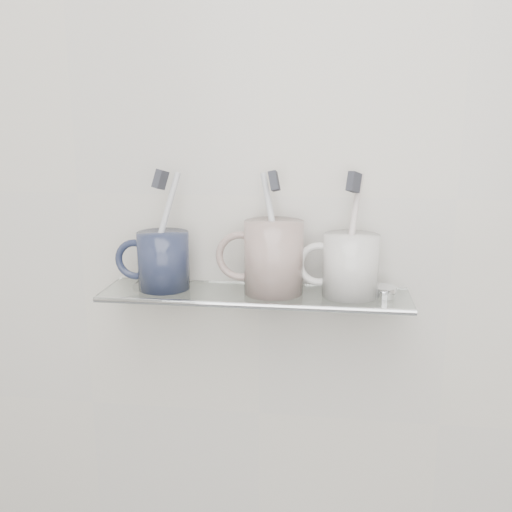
% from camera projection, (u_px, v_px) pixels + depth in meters
% --- Properties ---
extents(wall_back, '(2.50, 0.00, 2.50)m').
position_uv_depth(wall_back, '(259.00, 196.00, 0.95)').
color(wall_back, beige).
rests_on(wall_back, ground).
extents(shelf_glass, '(0.50, 0.12, 0.01)m').
position_uv_depth(shelf_glass, '(254.00, 295.00, 0.93)').
color(shelf_glass, silver).
rests_on(shelf_glass, wall_back).
extents(shelf_rail, '(0.50, 0.01, 0.01)m').
position_uv_depth(shelf_rail, '(250.00, 306.00, 0.87)').
color(shelf_rail, silver).
rests_on(shelf_rail, shelf_glass).
extents(bracket_left, '(0.02, 0.03, 0.02)m').
position_uv_depth(bracket_left, '(140.00, 288.00, 1.00)').
color(bracket_left, silver).
rests_on(bracket_left, wall_back).
extents(bracket_right, '(0.02, 0.03, 0.02)m').
position_uv_depth(bracket_right, '(383.00, 298.00, 0.95)').
color(bracket_right, silver).
rests_on(bracket_right, wall_back).
extents(mug_left, '(0.10, 0.10, 0.10)m').
position_uv_depth(mug_left, '(164.00, 261.00, 0.94)').
color(mug_left, '#1D263C').
rests_on(mug_left, shelf_glass).
extents(mug_left_handle, '(0.07, 0.01, 0.07)m').
position_uv_depth(mug_left_handle, '(135.00, 260.00, 0.95)').
color(mug_left_handle, '#1D263C').
rests_on(mug_left_handle, mug_left).
extents(toothbrush_left, '(0.06, 0.04, 0.19)m').
position_uv_depth(toothbrush_left, '(162.00, 229.00, 0.93)').
color(toothbrush_left, silver).
rests_on(toothbrush_left, mug_left).
extents(bristles_left, '(0.03, 0.03, 0.04)m').
position_uv_depth(bristles_left, '(160.00, 179.00, 0.91)').
color(bristles_left, '#2C2D35').
rests_on(bristles_left, toothbrush_left).
extents(mug_center, '(0.12, 0.12, 0.12)m').
position_uv_depth(mug_center, '(274.00, 257.00, 0.91)').
color(mug_center, silver).
rests_on(mug_center, shelf_glass).
extents(mug_center_handle, '(0.08, 0.01, 0.08)m').
position_uv_depth(mug_center_handle, '(241.00, 256.00, 0.92)').
color(mug_center_handle, silver).
rests_on(mug_center_handle, mug_center).
extents(toothbrush_center, '(0.05, 0.05, 0.19)m').
position_uv_depth(toothbrush_center, '(274.00, 231.00, 0.91)').
color(toothbrush_center, silver).
rests_on(toothbrush_center, mug_center).
extents(bristles_center, '(0.02, 0.03, 0.04)m').
position_uv_depth(bristles_center, '(274.00, 181.00, 0.89)').
color(bristles_center, '#2C2D35').
rests_on(bristles_center, toothbrush_center).
extents(mug_right, '(0.10, 0.10, 0.10)m').
position_uv_depth(mug_right, '(351.00, 265.00, 0.90)').
color(mug_right, silver).
rests_on(mug_right, shelf_glass).
extents(mug_right_handle, '(0.07, 0.01, 0.07)m').
position_uv_depth(mug_right_handle, '(319.00, 264.00, 0.91)').
color(mug_right_handle, silver).
rests_on(mug_right_handle, mug_right).
extents(toothbrush_right, '(0.04, 0.06, 0.19)m').
position_uv_depth(toothbrush_right, '(352.00, 233.00, 0.89)').
color(toothbrush_right, beige).
rests_on(toothbrush_right, mug_right).
extents(bristles_right, '(0.03, 0.03, 0.04)m').
position_uv_depth(bristles_right, '(354.00, 182.00, 0.87)').
color(bristles_right, '#2C2D35').
rests_on(bristles_right, toothbrush_right).
extents(chrome_cap, '(0.04, 0.04, 0.02)m').
position_uv_depth(chrome_cap, '(384.00, 291.00, 0.90)').
color(chrome_cap, silver).
rests_on(chrome_cap, shelf_glass).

